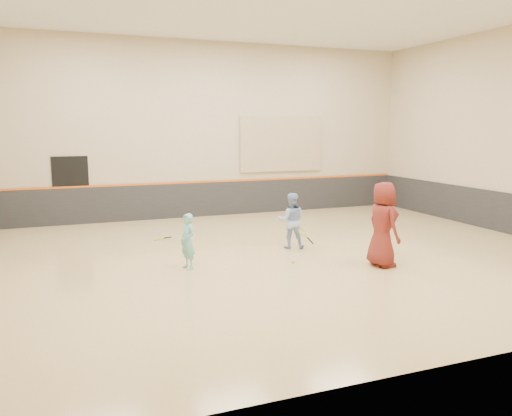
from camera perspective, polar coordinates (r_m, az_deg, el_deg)
name	(u,v)px	position (r m, az deg, el deg)	size (l,w,h in m)	color
room	(274,224)	(12.03, 2.04, -1.79)	(15.04, 12.04, 6.22)	tan
wainscot_back	(208,199)	(17.64, -5.51, 1.02)	(14.90, 0.04, 1.20)	#232326
wainscot_right	(507,213)	(16.43, 26.80, -0.55)	(0.04, 11.90, 1.20)	#232326
accent_stripe	(208,182)	(17.55, -5.54, 3.02)	(14.90, 0.03, 0.06)	#D85914
acoustic_panel	(281,144)	(18.39, 2.92, 7.33)	(3.20, 0.08, 2.00)	tan
doorway	(71,191)	(16.98, -20.36, 1.86)	(1.10, 0.05, 2.20)	black
girl	(188,241)	(11.13, -7.82, -3.79)	(0.45, 0.30, 1.24)	#73C8C7
instructor	(291,221)	(12.93, 4.04, -1.44)	(0.70, 0.55, 1.44)	#8FABDD
young_man	(383,224)	(11.53, 14.31, -1.82)	(0.94, 0.61, 1.92)	maroon
held_racket	(302,232)	(12.88, 5.28, -2.71)	(0.54, 0.54, 0.51)	#ABC02A
spare_racket	(158,236)	(14.22, -11.15, -3.20)	(0.71, 0.71, 0.18)	#99BB29
ball_under_racket	(293,262)	(11.62, 4.25, -6.15)	(0.07, 0.07, 0.07)	gold
ball_in_hand	(393,211)	(11.55, 15.34, -0.31)	(0.07, 0.07, 0.07)	#C1D732
ball_beside_spare	(187,231)	(15.14, -7.94, -2.58)	(0.07, 0.07, 0.07)	gold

